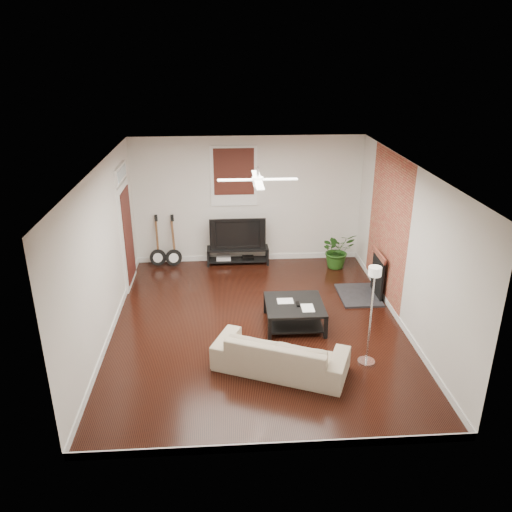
% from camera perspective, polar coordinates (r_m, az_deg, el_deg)
% --- Properties ---
extents(room, '(5.01, 6.01, 2.81)m').
position_cam_1_polar(room, '(8.38, 0.18, 0.54)').
color(room, black).
rests_on(room, ground).
extents(brick_accent, '(0.02, 2.20, 2.80)m').
position_cam_1_polar(brick_accent, '(9.78, 14.47, 3.06)').
color(brick_accent, '#AB4737').
rests_on(brick_accent, floor).
extents(fireplace, '(0.80, 1.10, 0.92)m').
position_cam_1_polar(fireplace, '(10.04, 12.40, -2.02)').
color(fireplace, black).
rests_on(fireplace, floor).
extents(window_back, '(1.00, 0.06, 1.30)m').
position_cam_1_polar(window_back, '(11.04, -2.49, 8.90)').
color(window_back, '#33150E').
rests_on(window_back, wall_back).
extents(door_left, '(0.08, 1.00, 2.50)m').
position_cam_1_polar(door_left, '(10.37, -14.29, 3.31)').
color(door_left, white).
rests_on(door_left, wall_left).
extents(tv_stand, '(1.36, 0.36, 0.38)m').
position_cam_1_polar(tv_stand, '(11.40, -2.04, 0.05)').
color(tv_stand, black).
rests_on(tv_stand, floor).
extents(tv, '(1.22, 0.16, 0.70)m').
position_cam_1_polar(tv, '(11.22, -2.09, 2.66)').
color(tv, black).
rests_on(tv, tv_stand).
extents(coffee_table, '(1.00, 1.00, 0.42)m').
position_cam_1_polar(coffee_table, '(8.94, 4.29, -6.51)').
color(coffee_table, black).
rests_on(coffee_table, floor).
extents(sofa, '(2.12, 1.48, 0.58)m').
position_cam_1_polar(sofa, '(7.73, 2.75, -10.79)').
color(sofa, tan).
rests_on(sofa, floor).
extents(floor_lamp, '(0.35, 0.35, 1.62)m').
position_cam_1_polar(floor_lamp, '(7.81, 12.70, -6.58)').
color(floor_lamp, silver).
rests_on(floor_lamp, floor).
extents(potted_plant, '(0.87, 0.80, 0.80)m').
position_cam_1_polar(potted_plant, '(11.27, 9.08, 0.66)').
color(potted_plant, '#215016').
rests_on(potted_plant, floor).
extents(guitar_left, '(0.39, 0.30, 1.16)m').
position_cam_1_polar(guitar_left, '(11.32, -11.04, 1.58)').
color(guitar_left, black).
rests_on(guitar_left, floor).
extents(guitar_right, '(0.41, 0.33, 1.16)m').
position_cam_1_polar(guitar_right, '(11.25, -9.29, 1.58)').
color(guitar_right, black).
rests_on(guitar_right, floor).
extents(ceiling_fan, '(1.24, 1.24, 0.32)m').
position_cam_1_polar(ceiling_fan, '(8.01, 0.20, 8.54)').
color(ceiling_fan, white).
rests_on(ceiling_fan, ceiling).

